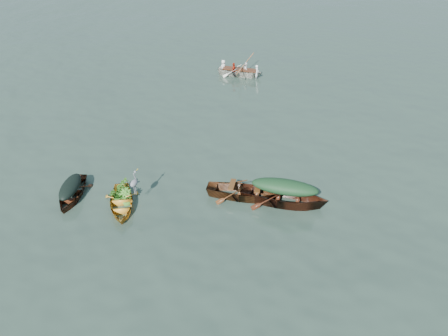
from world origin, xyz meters
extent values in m
plane|color=#304338|center=(0.00, 0.00, 0.00)|extent=(140.00, 140.00, 0.00)
imported|color=orange|center=(-2.17, -0.14, 0.00)|extent=(2.55, 3.14, 0.77)
imported|color=#532813|center=(-4.23, -0.24, 0.00)|extent=(2.01, 3.25, 0.72)
imported|color=#472310|center=(3.32, 2.10, 0.00)|extent=(4.54, 1.79, 1.04)
imported|color=brown|center=(1.87, 1.96, 0.00)|extent=(4.14, 1.85, 0.91)
imported|color=white|center=(-2.19, 13.70, 0.00)|extent=(3.88, 1.37, 0.88)
ellipsoid|color=black|center=(-4.23, -0.24, 0.56)|extent=(1.10, 1.79, 0.40)
ellipsoid|color=#17391C|center=(3.32, 2.10, 0.78)|extent=(2.50, 0.98, 0.52)
imported|color=#326B1C|center=(-2.42, 0.35, 0.68)|extent=(1.06, 1.13, 0.60)
imported|color=white|center=(-2.19, 13.70, 0.82)|extent=(2.73, 1.19, 0.76)
camera|label=1|loc=(5.63, -10.66, 9.90)|focal=35.00mm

